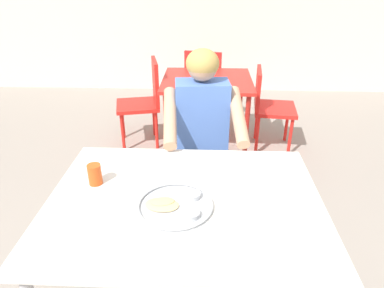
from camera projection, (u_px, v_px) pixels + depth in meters
table_foreground at (185, 210)px, 1.58m from camera, size 1.24×0.94×0.74m
thali_tray at (176, 205)px, 1.49m from camera, size 0.33×0.33×0.03m
drinking_cup at (95, 174)px, 1.63m from camera, size 0.06×0.06×0.10m
chair_foreground at (201, 145)px, 2.49m from camera, size 0.45×0.43×0.90m
diner_foreground at (203, 130)px, 2.19m from camera, size 0.53×0.58×1.24m
table_background_red at (207, 88)px, 3.31m from camera, size 0.85×0.81×0.72m
chair_red_left at (145, 98)px, 3.45m from camera, size 0.50×0.48×0.87m
chair_red_right at (268, 103)px, 3.37m from camera, size 0.44×0.47×0.81m
chair_red_far at (205, 80)px, 3.95m from camera, size 0.51×0.47×0.86m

